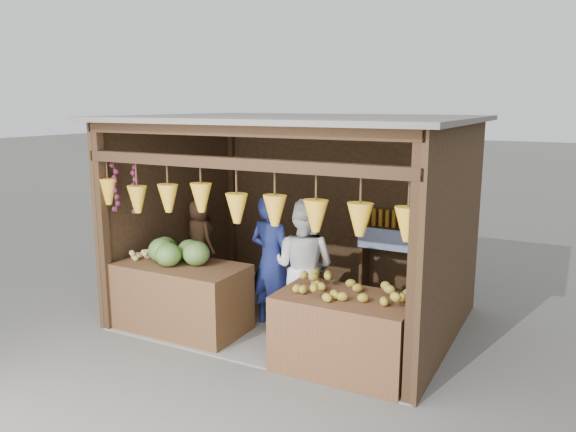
% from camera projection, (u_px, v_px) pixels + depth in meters
% --- Properties ---
extents(ground, '(80.00, 80.00, 0.00)m').
position_uv_depth(ground, '(296.00, 317.00, 7.50)').
color(ground, '#514F49').
rests_on(ground, ground).
extents(stall_structure, '(4.30, 3.30, 2.66)m').
position_uv_depth(stall_structure, '(293.00, 195.00, 7.16)').
color(stall_structure, slate).
rests_on(stall_structure, ground).
extents(back_shelf, '(1.25, 0.32, 1.32)m').
position_uv_depth(back_shelf, '(403.00, 242.00, 7.97)').
color(back_shelf, '#382314').
rests_on(back_shelf, ground).
extents(counter_left, '(1.61, 0.85, 0.86)m').
position_uv_depth(counter_left, '(182.00, 297.00, 7.03)').
color(counter_left, '#4D3319').
rests_on(counter_left, ground).
extents(counter_right, '(1.44, 0.85, 0.83)m').
position_uv_depth(counter_right, '(345.00, 333.00, 5.96)').
color(counter_right, '#472917').
rests_on(counter_right, ground).
extents(stool, '(0.30, 0.30, 0.28)m').
position_uv_depth(stool, '(201.00, 284.00, 8.45)').
color(stool, black).
rests_on(stool, ground).
extents(man_standing, '(0.69, 0.51, 1.72)m').
position_uv_depth(man_standing, '(271.00, 261.00, 7.08)').
color(man_standing, '#151D4F').
rests_on(man_standing, ground).
extents(woman_standing, '(0.84, 0.66, 1.69)m').
position_uv_depth(woman_standing, '(304.00, 267.00, 6.88)').
color(woman_standing, white).
rests_on(woman_standing, ground).
extents(vendor_seated, '(0.66, 0.54, 1.16)m').
position_uv_depth(vendor_seated, '(199.00, 238.00, 8.31)').
color(vendor_seated, brown).
rests_on(vendor_seated, stool).
extents(melon_pile, '(1.00, 0.50, 0.32)m').
position_uv_depth(melon_pile, '(177.00, 250.00, 6.98)').
color(melon_pile, '#214B14').
rests_on(melon_pile, counter_left).
extents(tanfruit_pile, '(0.34, 0.40, 0.13)m').
position_uv_depth(tanfruit_pile, '(142.00, 253.00, 7.22)').
color(tanfruit_pile, '#AD874F').
rests_on(tanfruit_pile, counter_left).
extents(mango_pile, '(1.40, 0.64, 0.22)m').
position_uv_depth(mango_pile, '(347.00, 286.00, 5.87)').
color(mango_pile, '#A96516').
rests_on(mango_pile, counter_right).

